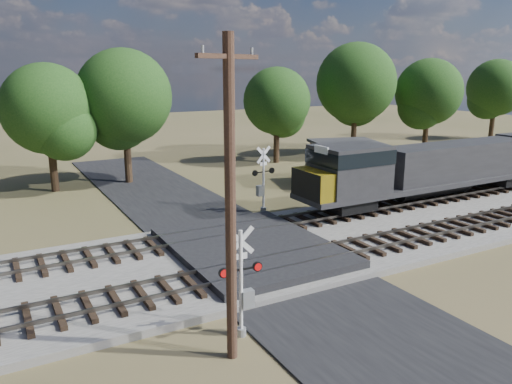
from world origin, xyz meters
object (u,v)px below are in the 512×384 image
crossing_signal_far (262,185)px  equipment_shed (346,163)px  utility_pole (230,197)px  crossing_signal_near (243,291)px

crossing_signal_far → equipment_shed: 10.14m
utility_pole → equipment_shed: (18.24, 17.21, -3.45)m
crossing_signal_far → utility_pole: size_ratio=0.43×
equipment_shed → utility_pole: bearing=-120.3°
utility_pole → equipment_shed: bearing=21.8°
equipment_shed → crossing_signal_far: bearing=-142.7°
crossing_signal_near → utility_pole: bearing=-130.3°
crossing_signal_near → equipment_shed: (17.34, 16.23, 0.09)m
crossing_signal_far → utility_pole: 16.53m
crossing_signal_far → equipment_shed: crossing_signal_far is taller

